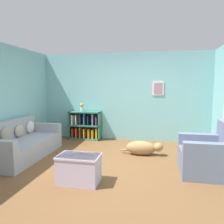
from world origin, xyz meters
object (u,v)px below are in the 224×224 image
object	(u,v)px
bookshelf	(85,126)
vase	(82,107)
dog	(143,148)
couch	(21,144)
recliner_chair	(209,156)
coffee_table	(79,168)

from	to	relation	value
bookshelf	vase	xyz separation A→B (m)	(-0.10, -0.02, 0.58)
bookshelf	dog	bearing A→B (deg)	-34.40
bookshelf	dog	size ratio (longest dim) A/B	0.97
couch	vase	distance (m)	2.20
couch	dog	distance (m)	2.81
dog	recliner_chair	bearing A→B (deg)	-35.35
recliner_chair	dog	distance (m)	1.56
couch	dog	bearing A→B (deg)	14.42
couch	bookshelf	distance (m)	2.15
recliner_chair	coffee_table	distance (m)	2.37
dog	bookshelf	bearing A→B (deg)	145.60
bookshelf	vase	distance (m)	0.59
recliner_chair	vase	size ratio (longest dim) A/B	3.98
recliner_chair	vase	xyz separation A→B (m)	(-3.19, 2.13, 0.64)
coffee_table	dog	xyz separation A→B (m)	(0.96, 1.71, -0.08)
recliner_chair	dog	world-z (taller)	recliner_chair
bookshelf	coffee_table	size ratio (longest dim) A/B	1.40
recliner_chair	dog	bearing A→B (deg)	144.65
coffee_table	dog	bearing A→B (deg)	60.66
dog	vase	world-z (taller)	vase
couch	coffee_table	size ratio (longest dim) A/B	2.91
bookshelf	vase	bearing A→B (deg)	-170.30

